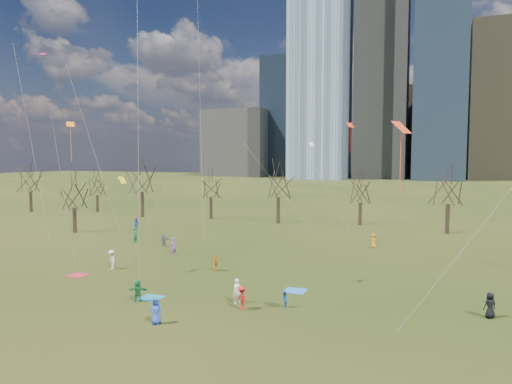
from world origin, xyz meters
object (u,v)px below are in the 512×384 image
(person_0, at_px, (156,311))
(person_4, at_px, (216,263))
(person_1, at_px, (237,291))
(blanket_teal, at_px, (151,298))
(blanket_navy, at_px, (295,291))
(blanket_crimson, at_px, (78,275))

(person_0, xyz_separation_m, person_4, (-2.26, 13.00, -0.05))
(person_0, bearing_deg, person_1, 40.95)
(blanket_teal, height_order, blanket_navy, same)
(blanket_crimson, bearing_deg, blanket_navy, 6.93)
(blanket_teal, relative_size, blanket_crimson, 1.00)
(blanket_navy, relative_size, person_1, 0.92)
(blanket_crimson, distance_m, person_0, 14.74)
(person_1, bearing_deg, person_0, -173.96)
(person_0, bearing_deg, blanket_crimson, 130.57)
(blanket_navy, bearing_deg, blanket_crimson, -173.07)
(blanket_navy, bearing_deg, person_0, -121.81)
(blanket_teal, distance_m, blanket_navy, 10.71)
(person_4, bearing_deg, blanket_navy, -157.02)
(blanket_crimson, bearing_deg, person_0, -30.23)
(person_0, bearing_deg, blanket_navy, 38.98)
(blanket_navy, relative_size, person_0, 0.99)
(blanket_navy, distance_m, person_1, 5.29)
(blanket_crimson, xyz_separation_m, person_1, (15.79, -2.05, 0.85))
(blanket_teal, xyz_separation_m, blanket_crimson, (-9.50, 3.16, 0.00))
(person_1, bearing_deg, person_4, 70.87)
(person_4, bearing_deg, blanket_teal, 128.55)
(blanket_crimson, distance_m, person_4, 11.88)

